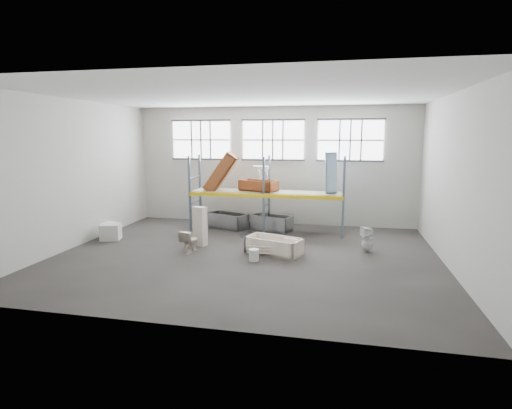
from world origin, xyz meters
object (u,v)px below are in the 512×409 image
(toilet_white, at_px, (367,239))
(rust_tub_flat, at_px, (258,185))
(bathtub_beige, at_px, (274,246))
(steel_tub_right, at_px, (272,222))
(cistern_tall, at_px, (200,226))
(carton_near, at_px, (111,232))
(toilet_beige, at_px, (190,241))
(bucket, at_px, (254,255))
(blue_tub_upright, at_px, (331,172))
(steel_tub_left, at_px, (228,220))

(toilet_white, xyz_separation_m, rust_tub_flat, (-4.14, 2.30, 1.40))
(bathtub_beige, xyz_separation_m, steel_tub_right, (-0.65, 3.34, 0.03))
(steel_tub_right, bearing_deg, cistern_tall, -124.82)
(cistern_tall, bearing_deg, carton_near, -161.48)
(toilet_beige, distance_m, carton_near, 3.54)
(rust_tub_flat, bearing_deg, bucket, -80.27)
(toilet_white, distance_m, bucket, 3.86)
(carton_near, bearing_deg, steel_tub_right, 27.16)
(steel_tub_right, bearing_deg, carton_near, -152.84)
(toilet_white, xyz_separation_m, blue_tub_upright, (-1.31, 2.37, 1.97))
(cistern_tall, relative_size, steel_tub_right, 0.85)
(blue_tub_upright, bearing_deg, carton_near, -160.96)
(carton_near, bearing_deg, bucket, -13.72)
(bathtub_beige, distance_m, cistern_tall, 2.74)
(toilet_beige, xyz_separation_m, bucket, (2.27, -0.50, -0.19))
(toilet_beige, relative_size, cistern_tall, 0.54)
(steel_tub_left, bearing_deg, toilet_beige, -93.93)
(toilet_beige, xyz_separation_m, carton_near, (-3.43, 0.89, -0.08))
(steel_tub_right, relative_size, rust_tub_flat, 1.08)
(blue_tub_upright, relative_size, carton_near, 2.26)
(rust_tub_flat, bearing_deg, bathtub_beige, -69.66)
(steel_tub_left, distance_m, rust_tub_flat, 2.02)
(bathtub_beige, height_order, steel_tub_right, steel_tub_right)
(bathtub_beige, bearing_deg, steel_tub_right, 119.71)
(blue_tub_upright, distance_m, carton_near, 8.55)
(cistern_tall, bearing_deg, blue_tub_upright, 52.38)
(steel_tub_right, relative_size, blue_tub_upright, 1.05)
(steel_tub_right, height_order, carton_near, steel_tub_right)
(blue_tub_upright, bearing_deg, toilet_beige, -140.83)
(bathtub_beige, bearing_deg, bucket, -99.62)
(steel_tub_right, bearing_deg, toilet_beige, -119.40)
(toilet_white, bearing_deg, blue_tub_upright, -174.18)
(bucket, distance_m, carton_near, 5.87)
(steel_tub_left, bearing_deg, bucket, -64.22)
(cistern_tall, relative_size, rust_tub_flat, 0.92)
(steel_tub_left, bearing_deg, carton_near, -142.81)
(toilet_beige, bearing_deg, blue_tub_upright, -129.30)
(toilet_beige, height_order, blue_tub_upright, blue_tub_upright)
(toilet_beige, bearing_deg, carton_near, -3.03)
(toilet_white, height_order, carton_near, toilet_white)
(rust_tub_flat, xyz_separation_m, blue_tub_upright, (2.83, 0.07, 0.57))
(cistern_tall, bearing_deg, bathtub_beige, 10.47)
(steel_tub_right, bearing_deg, blue_tub_upright, -3.20)
(rust_tub_flat, bearing_deg, carton_near, -152.23)
(toilet_beige, height_order, steel_tub_right, toilet_beige)
(steel_tub_right, distance_m, rust_tub_flat, 1.62)
(bathtub_beige, distance_m, steel_tub_right, 3.41)
(toilet_white, bearing_deg, steel_tub_right, -147.71)
(bathtub_beige, height_order, steel_tub_left, steel_tub_left)
(steel_tub_left, height_order, bucket, steel_tub_left)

